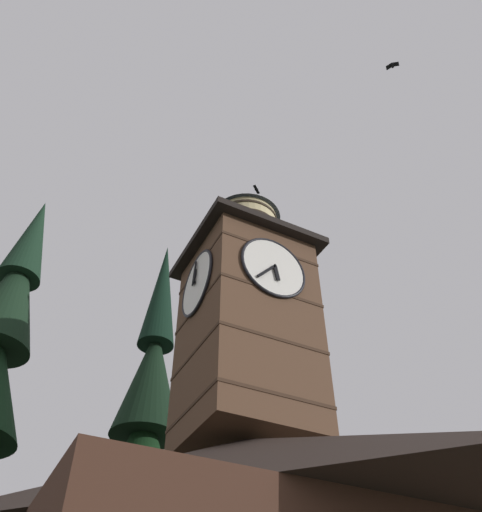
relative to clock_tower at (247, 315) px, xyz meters
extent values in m
pyramid|color=#2D231E|center=(0.38, 0.55, -5.94)|extent=(10.88, 12.20, 3.11)
cube|color=brown|center=(-0.02, -0.02, -1.03)|extent=(3.48, 3.48, 6.72)
cube|color=#3C291C|center=(-0.02, -0.02, -3.58)|extent=(3.52, 3.52, 0.10)
cube|color=#3C291C|center=(-0.02, -0.02, -1.90)|extent=(3.52, 3.52, 0.10)
cube|color=#3C291C|center=(-0.02, -0.02, -0.22)|extent=(3.52, 3.52, 0.10)
cube|color=#3C291C|center=(-0.02, -0.02, 1.46)|extent=(3.52, 3.52, 0.10)
cylinder|color=white|center=(-0.02, 1.75, 0.66)|extent=(2.17, 0.10, 2.17)
torus|color=black|center=(-0.02, 1.78, 0.66)|extent=(2.27, 0.10, 2.27)
cube|color=black|center=(-0.07, 1.85, 0.39)|extent=(0.22, 0.04, 0.56)
cube|color=black|center=(0.29, 1.85, 0.33)|extent=(0.67, 0.04, 0.71)
sphere|color=black|center=(-0.02, 1.86, 0.66)|extent=(0.10, 0.10, 0.10)
cylinder|color=white|center=(1.75, -0.02, 0.66)|extent=(0.10, 2.17, 2.17)
torus|color=black|center=(1.78, -0.02, 0.66)|extent=(0.10, 2.27, 2.27)
cube|color=black|center=(1.85, -0.07, 0.93)|extent=(0.04, 0.22, 0.56)
cube|color=black|center=(1.85, -0.10, 1.10)|extent=(0.04, 0.25, 0.89)
sphere|color=black|center=(1.86, -0.02, 0.66)|extent=(0.10, 0.10, 0.10)
cube|color=black|center=(-0.02, -0.02, 2.46)|extent=(4.18, 4.18, 0.25)
cylinder|color=#D1BC84|center=(-0.02, -0.02, 3.50)|extent=(2.30, 2.30, 1.84)
cylinder|color=#2D2319|center=(-0.02, -0.02, 2.81)|extent=(2.36, 2.36, 0.10)
cylinder|color=#2D2319|center=(-0.02, -0.02, 3.27)|extent=(2.36, 2.36, 0.10)
cylinder|color=#2D2319|center=(-0.02, -0.02, 3.73)|extent=(2.36, 2.36, 0.10)
cylinder|color=#2D2319|center=(-0.02, -0.02, 4.19)|extent=(2.36, 2.36, 0.10)
cone|color=#384251|center=(-0.02, -0.02, 4.95)|extent=(2.60, 2.60, 1.05)
sphere|color=#424C5B|center=(-0.02, -0.02, 5.57)|extent=(0.16, 0.16, 0.16)
cone|color=black|center=(0.78, -7.10, -2.76)|extent=(3.85, 3.85, 5.70)
cone|color=black|center=(0.78, -7.10, 1.05)|extent=(2.73, 2.73, 5.08)
cone|color=black|center=(0.78, -7.10, 5.56)|extent=(1.62, 1.62, 5.88)
cone|color=black|center=(6.97, -5.58, 2.19)|extent=(2.52, 2.52, 4.81)
cone|color=black|center=(6.97, -5.58, 5.12)|extent=(1.66, 1.66, 4.33)
ellipsoid|color=black|center=(-3.69, 5.61, 9.77)|extent=(0.28, 0.27, 0.14)
cube|color=black|center=(-3.61, 5.51, 9.77)|extent=(0.29, 0.30, 0.13)
cube|color=black|center=(-3.78, 5.71, 9.77)|extent=(0.29, 0.30, 0.13)
ellipsoid|color=black|center=(-2.27, -3.12, 10.50)|extent=(0.21, 0.22, 0.11)
cube|color=black|center=(-2.16, -3.02, 10.50)|extent=(0.32, 0.30, 0.03)
cube|color=black|center=(-2.39, -3.22, 10.50)|extent=(0.32, 0.30, 0.03)
camera|label=1|loc=(6.54, 12.37, -10.04)|focal=37.41mm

